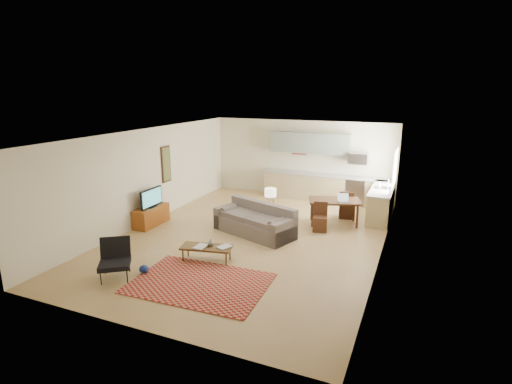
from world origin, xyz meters
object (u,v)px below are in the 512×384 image
at_px(sofa, 254,220).
at_px(coffee_table, 207,253).
at_px(tv_credenza, 151,216).
at_px(dining_table, 334,212).
at_px(console_table, 270,217).
at_px(armchair, 114,260).

bearing_deg(sofa, coffee_table, -80.11).
height_order(tv_credenza, dining_table, dining_table).
xyz_separation_m(tv_credenza, dining_table, (4.76, 2.11, 0.09)).
distance_m(sofa, console_table, 0.61).
relative_size(sofa, coffee_table, 2.02).
relative_size(coffee_table, dining_table, 0.81).
relative_size(armchair, dining_table, 0.57).
relative_size(tv_credenza, dining_table, 0.82).
xyz_separation_m(console_table, dining_table, (1.53, 1.09, 0.03)).
bearing_deg(sofa, console_table, 85.41).
bearing_deg(dining_table, armchair, -141.23).
relative_size(armchair, tv_credenza, 0.69).
bearing_deg(console_table, tv_credenza, -146.07).
bearing_deg(sofa, armchair, -95.82).
height_order(sofa, tv_credenza, sofa).
height_order(armchair, dining_table, armchair).
xyz_separation_m(tv_credenza, console_table, (3.23, 1.02, 0.06)).
distance_m(console_table, dining_table, 1.88).
xyz_separation_m(armchair, dining_table, (3.40, 5.10, -0.04)).
bearing_deg(console_table, armchair, -98.59).
xyz_separation_m(coffee_table, console_table, (0.57, 2.53, 0.15)).
height_order(sofa, console_table, sofa).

